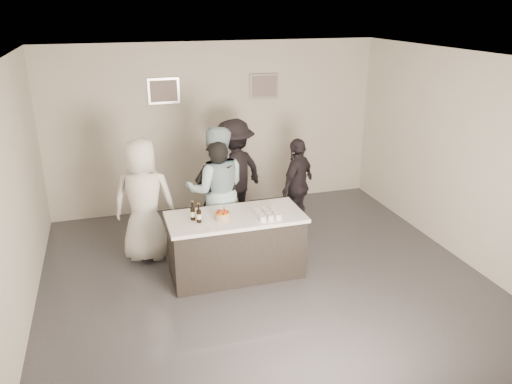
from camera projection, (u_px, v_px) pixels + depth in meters
floor at (267, 282)px, 6.87m from camera, size 6.00×6.00×0.00m
ceiling at (268, 58)px, 5.81m from camera, size 6.00×6.00×0.00m
wall_back at (216, 127)px, 9.02m from camera, size 6.00×0.04×3.00m
wall_front at (394, 309)px, 3.66m from camera, size 6.00×0.04×3.00m
wall_left at (11, 206)px, 5.53m from camera, size 0.04×6.00×3.00m
wall_right at (466, 160)px, 7.15m from camera, size 0.04×6.00×3.00m
picture_left at (164, 91)px, 8.51m from camera, size 0.54×0.04×0.44m
picture_right at (264, 86)px, 8.99m from camera, size 0.54×0.04×0.44m
bar_counter at (236, 245)px, 6.94m from camera, size 1.86×0.86×0.90m
cake at (222, 216)px, 6.66m from camera, size 0.20×0.20×0.08m
beer_bottle_a at (193, 211)px, 6.60m from camera, size 0.07×0.07×0.26m
beer_bottle_b at (199, 213)px, 6.52m from camera, size 0.07×0.07×0.26m
tumbler_cluster at (267, 213)px, 6.75m from camera, size 0.30×0.40×0.08m
candles at (217, 229)px, 6.37m from camera, size 0.24×0.08×0.01m
person_main_black at (218, 198)px, 7.40m from camera, size 0.72×0.54×1.78m
person_main_blue at (216, 190)px, 7.49m from camera, size 1.04×0.86×1.95m
person_guest_left at (144, 200)px, 7.23m from camera, size 1.03×0.81×1.85m
person_guest_right at (298, 185)px, 8.24m from camera, size 0.95×0.90×1.58m
person_guest_back at (234, 173)px, 8.37m from camera, size 1.38×1.18×1.85m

